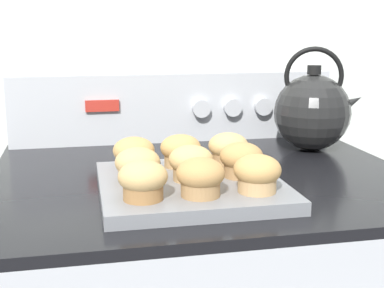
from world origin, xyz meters
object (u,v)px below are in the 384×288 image
(muffin_r0_c1, at_px, (200,177))
(muffin_r0_c2, at_px, (257,173))
(muffin_r1_c2, at_px, (241,160))
(muffin_pan, at_px, (190,186))
(tea_kettle, at_px, (313,111))
(muffin_r1_c0, at_px, (138,166))
(muffin_r0_c0, at_px, (143,180))
(muffin_r2_c0, at_px, (134,154))
(muffin_r2_c2, at_px, (228,149))
(muffin_r1_c1, at_px, (191,163))
(muffin_r2_c1, at_px, (181,151))

(muffin_r0_c1, bearing_deg, muffin_r0_c2, 1.30)
(muffin_r0_c1, relative_size, muffin_r1_c2, 1.00)
(muffin_pan, distance_m, muffin_r1_c2, 0.10)
(muffin_r0_c1, height_order, tea_kettle, tea_kettle)
(muffin_r1_c0, bearing_deg, muffin_r0_c0, -90.84)
(muffin_r0_c1, bearing_deg, muffin_r2_c0, 115.97)
(muffin_r1_c0, xyz_separation_m, muffin_r2_c2, (0.18, 0.09, 0.00))
(muffin_r0_c1, xyz_separation_m, muffin_r1_c1, (0.00, 0.09, 0.00))
(muffin_r2_c0, bearing_deg, muffin_r1_c0, -91.54)
(muffin_r2_c2, bearing_deg, muffin_r0_c0, -135.87)
(muffin_r0_c0, xyz_separation_m, muffin_r0_c1, (0.09, -0.00, 0.00))
(tea_kettle, bearing_deg, muffin_r1_c2, -133.93)
(muffin_r0_c0, distance_m, muffin_r0_c1, 0.09)
(muffin_r1_c0, distance_m, muffin_r2_c1, 0.13)
(muffin_r2_c1, bearing_deg, muffin_r2_c2, -0.88)
(muffin_r1_c1, bearing_deg, muffin_r0_c2, -43.88)
(muffin_r2_c1, bearing_deg, muffin_r2_c0, -176.73)
(muffin_r1_c2, distance_m, muffin_r2_c0, 0.20)
(muffin_r1_c0, height_order, muffin_r1_c1, same)
(muffin_pan, xyz_separation_m, muffin_r2_c2, (0.09, 0.09, 0.04))
(tea_kettle, bearing_deg, muffin_r2_c2, -145.61)
(muffin_r1_c0, height_order, muffin_r2_c1, same)
(muffin_r0_c1, relative_size, muffin_r0_c2, 1.00)
(muffin_r0_c1, bearing_deg, muffin_r1_c1, 87.98)
(muffin_r2_c0, xyz_separation_m, muffin_r2_c1, (0.09, 0.00, 0.00))
(muffin_r2_c0, bearing_deg, muffin_pan, -44.71)
(muffin_r1_c0, bearing_deg, muffin_r1_c1, -0.23)
(muffin_r0_c0, bearing_deg, muffin_r2_c1, 62.98)
(muffin_r0_c0, height_order, muffin_r0_c2, same)
(muffin_r2_c2, bearing_deg, muffin_r0_c1, -117.77)
(muffin_r2_c0, xyz_separation_m, tea_kettle, (0.42, 0.17, 0.04))
(muffin_r2_c0, bearing_deg, muffin_r0_c2, -44.23)
(muffin_r1_c0, height_order, tea_kettle, tea_kettle)
(muffin_r1_c1, bearing_deg, muffin_r2_c1, 90.45)
(muffin_r1_c1, relative_size, muffin_r2_c2, 1.00)
(tea_kettle, bearing_deg, muffin_r0_c1, -134.39)
(muffin_r0_c2, height_order, muffin_r1_c1, same)
(muffin_r0_c2, distance_m, tea_kettle, 0.42)
(muffin_r1_c2, xyz_separation_m, muffin_r2_c0, (-0.18, 0.08, 0.00))
(muffin_pan, distance_m, muffin_r0_c0, 0.13)
(muffin_r1_c0, xyz_separation_m, muffin_r1_c1, (0.09, -0.00, 0.00))
(muffin_pan, relative_size, muffin_r0_c2, 4.06)
(muffin_r1_c0, distance_m, muffin_r2_c2, 0.20)
(muffin_r2_c0, bearing_deg, muffin_r1_c1, -44.58)
(muffin_r0_c1, bearing_deg, muffin_r2_c1, 89.24)
(muffin_r0_c2, height_order, muffin_r2_c1, same)
(muffin_pan, bearing_deg, muffin_r0_c0, -136.14)
(muffin_r1_c0, distance_m, muffin_r2_c0, 0.09)
(muffin_pan, distance_m, muffin_r0_c2, 0.13)
(tea_kettle, bearing_deg, muffin_r1_c0, -148.84)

